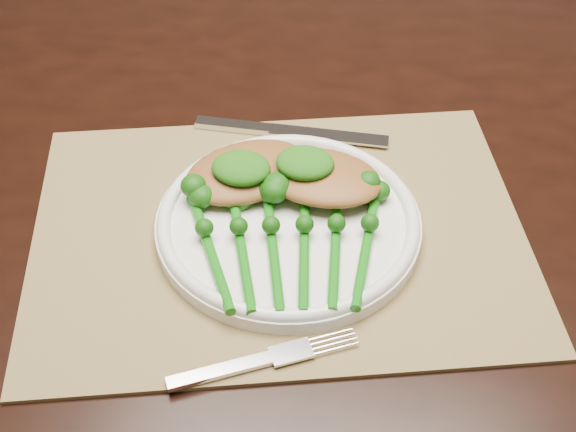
% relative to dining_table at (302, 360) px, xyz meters
% --- Properties ---
extents(dining_table, '(1.69, 1.07, 0.75)m').
position_rel_dining_table_xyz_m(dining_table, '(0.00, 0.00, 0.00)').
color(dining_table, black).
rests_on(dining_table, ground).
extents(placemat, '(0.55, 0.46, 0.00)m').
position_rel_dining_table_xyz_m(placemat, '(-0.01, -0.12, 0.37)').
color(placemat, olive).
rests_on(placemat, dining_table).
extents(dinner_plate, '(0.25, 0.25, 0.02)m').
position_rel_dining_table_xyz_m(dinner_plate, '(0.00, -0.12, 0.39)').
color(dinner_plate, white).
rests_on(dinner_plate, placemat).
extents(knife, '(0.21, 0.02, 0.01)m').
position_rel_dining_table_xyz_m(knife, '(-0.04, 0.03, 0.38)').
color(knife, silver).
rests_on(knife, placemat).
extents(fork, '(0.15, 0.09, 0.00)m').
position_rel_dining_table_xyz_m(fork, '(0.02, -0.27, 0.38)').
color(fork, silver).
rests_on(fork, placemat).
extents(chicken_fillet_left, '(0.16, 0.15, 0.03)m').
position_rel_dining_table_xyz_m(chicken_fillet_left, '(-0.05, -0.07, 0.40)').
color(chicken_fillet_left, brown).
rests_on(chicken_fillet_left, dinner_plate).
extents(chicken_fillet_right, '(0.13, 0.10, 0.02)m').
position_rel_dining_table_xyz_m(chicken_fillet_right, '(0.03, -0.07, 0.41)').
color(chicken_fillet_right, brown).
rests_on(chicken_fillet_right, dinner_plate).
extents(pesto_dollop_left, '(0.06, 0.05, 0.02)m').
position_rel_dining_table_xyz_m(pesto_dollop_left, '(-0.05, -0.09, 0.42)').
color(pesto_dollop_left, '#134A0A').
rests_on(pesto_dollop_left, chicken_fillet_left).
extents(pesto_dollop_right, '(0.06, 0.05, 0.02)m').
position_rel_dining_table_xyz_m(pesto_dollop_right, '(0.01, -0.07, 0.43)').
color(pesto_dollop_right, '#134A0A').
rests_on(pesto_dollop_right, chicken_fillet_right).
extents(broccolini_bundle, '(0.20, 0.22, 0.04)m').
position_rel_dining_table_xyz_m(broccolini_bundle, '(0.01, -0.16, 0.40)').
color(broccolini_bundle, '#11660D').
rests_on(broccolini_bundle, dinner_plate).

